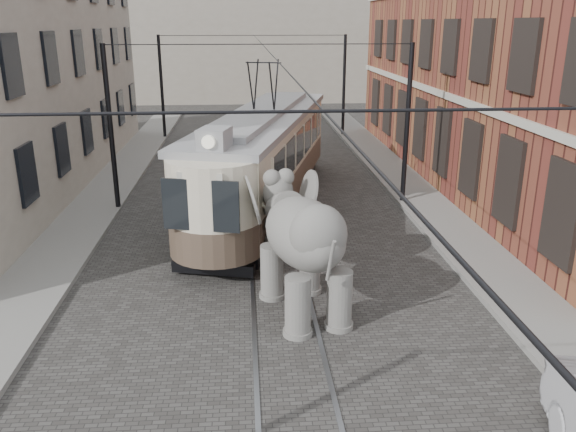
{
  "coord_description": "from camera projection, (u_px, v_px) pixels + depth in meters",
  "views": [
    {
      "loc": [
        -0.84,
        -15.04,
        6.69
      ],
      "look_at": [
        0.2,
        -1.41,
        2.1
      ],
      "focal_mm": 36.16,
      "sensor_mm": 36.0,
      "label": 1
    }
  ],
  "objects": [
    {
      "name": "ground",
      "position": [
        277.0,
        271.0,
        16.41
      ],
      "size": [
        120.0,
        120.0,
        0.0
      ],
      "primitive_type": "plane",
      "color": "#3E3C39"
    },
    {
      "name": "tram_rails",
      "position": [
        277.0,
        270.0,
        16.41
      ],
      "size": [
        1.54,
        80.0,
        0.02
      ],
      "primitive_type": null,
      "color": "slate",
      "rests_on": "ground"
    },
    {
      "name": "sidewalk_right",
      "position": [
        483.0,
        262.0,
        16.82
      ],
      "size": [
        2.0,
        60.0,
        0.15
      ],
      "primitive_type": "cube",
      "color": "slate",
      "rests_on": "ground"
    },
    {
      "name": "sidewalk_left",
      "position": [
        41.0,
        275.0,
        15.92
      ],
      "size": [
        2.0,
        60.0,
        0.15
      ],
      "primitive_type": "cube",
      "color": "slate",
      "rests_on": "ground"
    },
    {
      "name": "brick_building",
      "position": [
        531.0,
        39.0,
        23.8
      ],
      "size": [
        8.0,
        26.0,
        12.0
      ],
      "primitive_type": "cube",
      "color": "maroon",
      "rests_on": "ground"
    },
    {
      "name": "distant_block",
      "position": [
        251.0,
        18.0,
        51.99
      ],
      "size": [
        28.0,
        10.0,
        14.0
      ],
      "primitive_type": "cube",
      "color": "gray",
      "rests_on": "ground"
    },
    {
      "name": "catenary",
      "position": [
        263.0,
        133.0,
        20.17
      ],
      "size": [
        11.0,
        30.2,
        6.0
      ],
      "primitive_type": null,
      "color": "black",
      "rests_on": "ground"
    },
    {
      "name": "tram",
      "position": [
        264.0,
        136.0,
        21.32
      ],
      "size": [
        6.14,
        13.81,
        5.37
      ],
      "primitive_type": null,
      "rotation": [
        0.0,
        0.0,
        -0.26
      ],
      "color": "beige",
      "rests_on": "ground"
    },
    {
      "name": "elephant",
      "position": [
        304.0,
        252.0,
        13.61
      ],
      "size": [
        3.96,
        5.64,
        3.13
      ],
      "primitive_type": null,
      "rotation": [
        0.0,
        0.0,
        0.24
      ],
      "color": "slate",
      "rests_on": "ground"
    }
  ]
}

